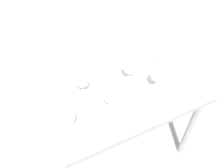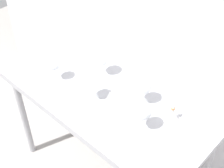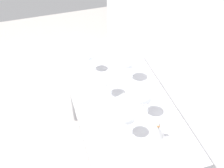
{
  "view_description": "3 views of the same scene",
  "coord_description": "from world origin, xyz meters",
  "px_view_note": "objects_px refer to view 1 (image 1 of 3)",
  "views": [
    {
      "loc": [
        -0.46,
        -0.96,
        2.22
      ],
      "look_at": [
        0.03,
        0.04,
        0.99
      ],
      "focal_mm": 38.64,
      "sensor_mm": 36.0,
      "label": 1
    },
    {
      "loc": [
        1.01,
        -1.03,
        2.27
      ],
      "look_at": [
        0.04,
        0.02,
        0.99
      ],
      "focal_mm": 51.67,
      "sensor_mm": 36.0,
      "label": 2
    },
    {
      "loc": [
        1.35,
        -0.47,
        2.28
      ],
      "look_at": [
        -0.03,
        -0.05,
        0.98
      ],
      "focal_mm": 44.9,
      "sensor_mm": 36.0,
      "label": 3
    }
  ],
  "objects_px": {
    "wine_glass_near_center": "(111,97)",
    "wine_glass_near_left": "(68,118)",
    "wine_glass_far_right": "(130,68)",
    "wine_glass_far_left": "(82,81)",
    "decanter_funnel": "(153,66)",
    "tasting_sheet_lower": "(52,102)",
    "wine_glass_near_right": "(157,76)",
    "tasting_sheet_upper": "(130,99)"
  },
  "relations": [
    {
      "from": "wine_glass_near_right",
      "to": "tasting_sheet_upper",
      "type": "relative_size",
      "value": 0.66
    },
    {
      "from": "wine_glass_near_center",
      "to": "wine_glass_far_left",
      "type": "bearing_deg",
      "value": 120.94
    },
    {
      "from": "decanter_funnel",
      "to": "tasting_sheet_lower",
      "type": "bearing_deg",
      "value": 177.47
    },
    {
      "from": "wine_glass_near_center",
      "to": "tasting_sheet_lower",
      "type": "height_order",
      "value": "wine_glass_near_center"
    },
    {
      "from": "wine_glass_far_left",
      "to": "tasting_sheet_upper",
      "type": "relative_size",
      "value": 0.68
    },
    {
      "from": "tasting_sheet_upper",
      "to": "wine_glass_far_right",
      "type": "bearing_deg",
      "value": 40.95
    },
    {
      "from": "wine_glass_near_right",
      "to": "decanter_funnel",
      "type": "bearing_deg",
      "value": 63.88
    },
    {
      "from": "wine_glass_near_center",
      "to": "tasting_sheet_lower",
      "type": "bearing_deg",
      "value": 147.9
    },
    {
      "from": "wine_glass_far_right",
      "to": "tasting_sheet_upper",
      "type": "height_order",
      "value": "wine_glass_far_right"
    },
    {
      "from": "wine_glass_far_left",
      "to": "decanter_funnel",
      "type": "distance_m",
      "value": 0.58
    },
    {
      "from": "wine_glass_near_center",
      "to": "wine_glass_near_right",
      "type": "relative_size",
      "value": 0.91
    },
    {
      "from": "tasting_sheet_upper",
      "to": "decanter_funnel",
      "type": "height_order",
      "value": "decanter_funnel"
    },
    {
      "from": "wine_glass_far_left",
      "to": "wine_glass_far_right",
      "type": "xyz_separation_m",
      "value": [
        0.36,
        -0.03,
        -0.01
      ]
    },
    {
      "from": "tasting_sheet_upper",
      "to": "wine_glass_near_center",
      "type": "bearing_deg",
      "value": 161.77
    },
    {
      "from": "wine_glass_near_right",
      "to": "wine_glass_near_left",
      "type": "bearing_deg",
      "value": -175.23
    },
    {
      "from": "wine_glass_near_center",
      "to": "wine_glass_near_right",
      "type": "bearing_deg",
      "value": 2.53
    },
    {
      "from": "wine_glass_near_left",
      "to": "wine_glass_far_left",
      "type": "bearing_deg",
      "value": 52.97
    },
    {
      "from": "wine_glass_near_right",
      "to": "wine_glass_far_left",
      "type": "bearing_deg",
      "value": 159.33
    },
    {
      "from": "wine_glass_far_right",
      "to": "wine_glass_near_right",
      "type": "height_order",
      "value": "wine_glass_near_right"
    },
    {
      "from": "tasting_sheet_upper",
      "to": "tasting_sheet_lower",
      "type": "relative_size",
      "value": 1.19
    },
    {
      "from": "wine_glass_near_left",
      "to": "wine_glass_far_right",
      "type": "bearing_deg",
      "value": 21.71
    },
    {
      "from": "decanter_funnel",
      "to": "wine_glass_near_left",
      "type": "bearing_deg",
      "value": -163.59
    },
    {
      "from": "wine_glass_near_left",
      "to": "decanter_funnel",
      "type": "relative_size",
      "value": 1.2
    },
    {
      "from": "wine_glass_near_center",
      "to": "wine_glass_near_right",
      "type": "distance_m",
      "value": 0.37
    },
    {
      "from": "wine_glass_far_left",
      "to": "wine_glass_near_left",
      "type": "bearing_deg",
      "value": -127.03
    },
    {
      "from": "wine_glass_near_left",
      "to": "wine_glass_near_right",
      "type": "bearing_deg",
      "value": 4.77
    },
    {
      "from": "wine_glass_near_center",
      "to": "decanter_funnel",
      "type": "bearing_deg",
      "value": 22.01
    },
    {
      "from": "wine_glass_near_right",
      "to": "tasting_sheet_lower",
      "type": "bearing_deg",
      "value": 164.31
    },
    {
      "from": "wine_glass_near_right",
      "to": "wine_glass_near_left",
      "type": "xyz_separation_m",
      "value": [
        -0.67,
        -0.06,
        -0.01
      ]
    },
    {
      "from": "tasting_sheet_lower",
      "to": "decanter_funnel",
      "type": "bearing_deg",
      "value": -0.17
    },
    {
      "from": "wine_glass_far_left",
      "to": "tasting_sheet_upper",
      "type": "height_order",
      "value": "wine_glass_far_left"
    },
    {
      "from": "wine_glass_near_right",
      "to": "tasting_sheet_upper",
      "type": "bearing_deg",
      "value": -178.44
    },
    {
      "from": "tasting_sheet_upper",
      "to": "decanter_funnel",
      "type": "bearing_deg",
      "value": 7.99
    },
    {
      "from": "wine_glass_far_right",
      "to": "tasting_sheet_lower",
      "type": "bearing_deg",
      "value": 175.92
    },
    {
      "from": "wine_glass_far_right",
      "to": "tasting_sheet_upper",
      "type": "bearing_deg",
      "value": -116.94
    },
    {
      "from": "wine_glass_far_left",
      "to": "wine_glass_near_left",
      "type": "distance_m",
      "value": 0.3
    },
    {
      "from": "decanter_funnel",
      "to": "wine_glass_far_right",
      "type": "bearing_deg",
      "value": -178.25
    },
    {
      "from": "tasting_sheet_lower",
      "to": "wine_glass_far_right",
      "type": "bearing_deg",
      "value": -1.72
    },
    {
      "from": "wine_glass_far_right",
      "to": "tasting_sheet_lower",
      "type": "xyz_separation_m",
      "value": [
        -0.58,
        0.04,
        -0.12
      ]
    },
    {
      "from": "tasting_sheet_lower",
      "to": "decanter_funnel",
      "type": "height_order",
      "value": "decanter_funnel"
    },
    {
      "from": "wine_glass_far_right",
      "to": "wine_glass_near_left",
      "type": "relative_size",
      "value": 1.06
    },
    {
      "from": "wine_glass_near_center",
      "to": "wine_glass_near_left",
      "type": "bearing_deg",
      "value": -172.53
    }
  ]
}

